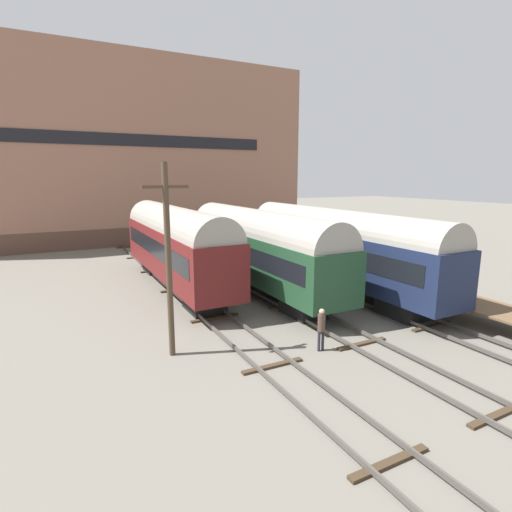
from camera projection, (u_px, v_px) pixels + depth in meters
ground_plane at (320, 323)px, 20.07m from camera, size 200.00×200.00×0.00m
track_left at (240, 337)px, 18.00m from camera, size 2.60×60.00×0.26m
track_middle at (321, 320)px, 20.04m from camera, size 2.60×60.00×0.26m
track_right at (386, 307)px, 22.08m from camera, size 2.60×60.00×0.26m
train_car_maroon at (175, 242)px, 25.93m from camera, size 2.97×15.91×5.37m
train_car_green at (258, 245)px, 25.35m from camera, size 3.06×16.31×5.21m
train_car_navy at (336, 244)px, 25.51m from camera, size 2.85×17.52×5.22m
station_platform at (444, 295)px, 21.76m from camera, size 2.64×13.46×0.96m
bench at (448, 286)px, 21.42m from camera, size 1.40×0.40×0.91m
person_worker at (321, 325)px, 16.67m from camera, size 0.32×0.32×1.85m
utility_pole at (168, 259)px, 15.71m from camera, size 1.80×0.24×7.79m
warehouse_building at (128, 153)px, 46.52m from camera, size 39.06×12.85×19.80m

